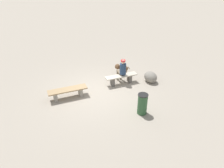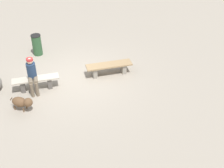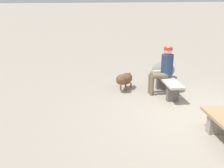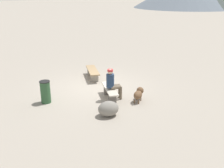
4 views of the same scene
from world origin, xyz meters
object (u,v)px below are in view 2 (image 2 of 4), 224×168
(trash_bin, at_px, (37,45))
(bench_right, at_px, (36,82))
(seated_person, at_px, (32,73))
(dog, at_px, (22,102))
(bench_left, at_px, (109,67))

(trash_bin, bearing_deg, bench_right, 76.90)
(seated_person, relative_size, dog, 1.85)
(bench_right, bearing_deg, dog, 64.72)
(seated_person, bearing_deg, trash_bin, -97.46)
(bench_left, height_order, trash_bin, trash_bin)
(bench_left, xyz_separation_m, trash_bin, (2.23, -2.68, 0.15))
(bench_left, distance_m, bench_right, 2.83)
(bench_left, height_order, bench_right, bench_right)
(dog, height_order, trash_bin, trash_bin)
(seated_person, height_order, trash_bin, seated_person)
(bench_left, bearing_deg, bench_right, 5.73)
(bench_right, distance_m, seated_person, 0.46)
(bench_left, height_order, seated_person, seated_person)
(bench_left, distance_m, dog, 3.60)
(dog, relative_size, trash_bin, 0.78)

